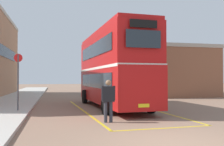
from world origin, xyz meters
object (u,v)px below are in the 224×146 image
bus_stop_sign (18,77)px  pedestrian_boarding (108,98)px  double_decker_bus (112,68)px  single_deck_bus (112,80)px

bus_stop_sign → pedestrian_boarding: bearing=-44.0°
double_decker_bus → single_deck_bus: (3.37, 15.09, -0.87)m
double_decker_bus → single_deck_bus: double_decker_bus is taller
single_deck_bus → double_decker_bus: bearing=-102.6°
single_deck_bus → bus_stop_sign: size_ratio=3.30×
double_decker_bus → bus_stop_sign: (-5.49, -1.47, -0.58)m
single_deck_bus → bus_stop_sign: bearing=-118.1°
single_deck_bus → bus_stop_sign: (-8.86, -16.55, 0.29)m
single_deck_bus → bus_stop_sign: bus_stop_sign is taller
double_decker_bus → single_deck_bus: size_ratio=1.04×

